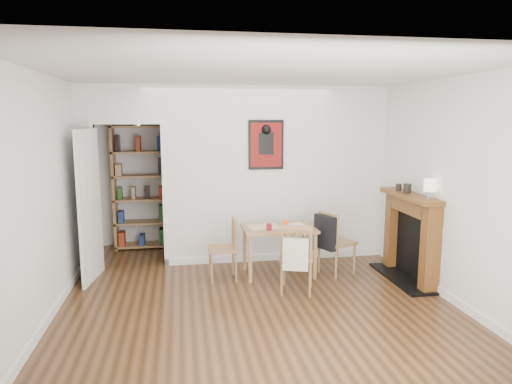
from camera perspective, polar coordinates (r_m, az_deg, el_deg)
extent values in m
plane|color=brown|center=(5.68, -0.31, -12.83)|extent=(5.20, 5.20, 0.00)
plane|color=silver|center=(7.89, -3.33, 3.13)|extent=(4.50, 0.00, 4.50)
plane|color=silver|center=(2.85, 8.09, -7.77)|extent=(4.50, 0.00, 4.50)
plane|color=silver|center=(5.45, -24.37, -0.38)|extent=(0.00, 5.20, 5.20)
plane|color=silver|center=(6.10, 21.03, 0.76)|extent=(0.00, 5.20, 5.20)
plane|color=silver|center=(5.29, -0.33, 14.29)|extent=(5.20, 5.20, 0.00)
cube|color=silver|center=(6.80, 2.59, 2.17)|extent=(3.35, 0.10, 2.60)
cube|color=silver|center=(6.78, -20.36, 1.58)|extent=(0.25, 0.10, 2.60)
cube|color=silver|center=(6.64, -15.90, 10.53)|extent=(0.90, 0.10, 0.55)
cube|color=silver|center=(6.80, -19.44, -0.70)|extent=(0.06, 0.14, 2.05)
cube|color=silver|center=(6.70, -11.33, -0.49)|extent=(0.06, 0.14, 2.05)
cube|color=silver|center=(7.01, 2.62, -8.10)|extent=(3.35, 0.02, 0.10)
cube|color=silver|center=(5.24, -25.04, -15.10)|extent=(0.02, 4.00, 0.10)
cube|color=silver|center=(5.91, 23.23, -12.18)|extent=(0.02, 4.00, 0.10)
cube|color=white|center=(6.34, -20.06, -1.63)|extent=(0.15, 0.80, 2.00)
cube|color=black|center=(6.66, 1.26, 5.91)|extent=(0.52, 0.02, 0.72)
cube|color=maroon|center=(6.65, 1.27, 5.91)|extent=(0.46, 0.00, 0.64)
cube|color=olive|center=(6.22, 2.88, -4.60)|extent=(0.98, 0.62, 0.04)
cube|color=olive|center=(5.99, -0.74, -8.45)|extent=(0.04, 0.04, 0.63)
cube|color=olive|center=(6.17, 7.37, -7.98)|extent=(0.04, 0.04, 0.63)
cube|color=olive|center=(6.47, -1.44, -7.09)|extent=(0.04, 0.04, 0.63)
cube|color=olive|center=(6.65, 6.08, -6.70)|extent=(0.04, 0.04, 0.63)
cube|color=black|center=(6.21, 8.60, -5.01)|extent=(0.24, 0.37, 0.46)
cube|color=beige|center=(5.45, 4.99, -7.69)|extent=(0.32, 0.19, 0.38)
cube|color=olive|center=(7.75, -17.28, 0.55)|extent=(0.04, 0.34, 2.04)
cube|color=olive|center=(7.68, -11.23, 0.71)|extent=(0.04, 0.34, 2.04)
cube|color=olive|center=(7.90, -13.99, -6.41)|extent=(0.86, 0.34, 0.03)
cube|color=olive|center=(7.74, -14.21, -0.87)|extent=(0.86, 0.34, 0.03)
cube|color=olive|center=(7.63, -14.56, 7.92)|extent=(0.86, 0.34, 0.03)
cube|color=#9A2F1C|center=(7.70, -14.27, 0.63)|extent=(0.75, 0.28, 0.28)
cube|color=brown|center=(6.00, 20.97, -6.71)|extent=(0.20, 0.16, 1.10)
cube|color=brown|center=(6.84, 16.79, -4.57)|extent=(0.20, 0.16, 1.10)
cube|color=brown|center=(6.28, 18.77, -0.46)|extent=(0.30, 1.21, 0.06)
cube|color=brown|center=(6.32, 18.95, -1.62)|extent=(0.20, 0.85, 0.20)
cube|color=black|center=(6.46, 19.16, -6.39)|extent=(0.08, 0.81, 0.88)
cube|color=black|center=(6.54, 18.02, -10.16)|extent=(0.45, 1.25, 0.03)
cylinder|color=maroon|center=(6.04, 1.65, -4.37)|extent=(0.07, 0.07, 0.09)
sphere|color=#FF4F0D|center=(6.33, 3.80, -3.80)|extent=(0.08, 0.08, 0.08)
cube|color=beige|center=(6.25, 1.01, -4.34)|extent=(0.46, 0.36, 0.00)
cube|color=silver|center=(6.34, 4.74, -4.13)|extent=(0.30, 0.23, 0.01)
cylinder|color=silver|center=(5.97, 20.86, -0.33)|extent=(0.08, 0.08, 0.09)
cylinder|color=white|center=(5.95, 20.92, 0.82)|extent=(0.15, 0.15, 0.15)
cylinder|color=black|center=(6.31, 18.39, 0.45)|extent=(0.10, 0.10, 0.12)
cylinder|color=black|center=(6.46, 17.39, 0.57)|extent=(0.08, 0.08, 0.10)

